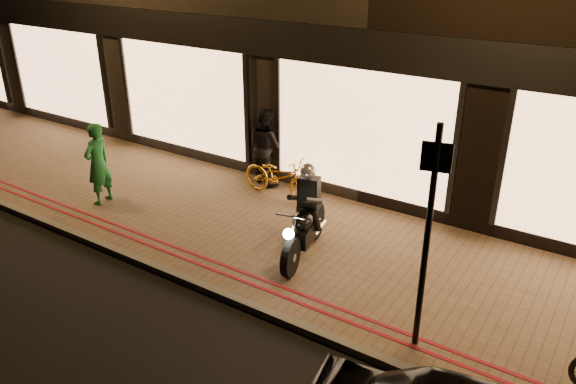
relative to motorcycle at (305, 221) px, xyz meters
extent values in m
plane|color=black|center=(-0.19, -1.68, -0.73)|extent=(90.00, 90.00, 0.00)
cube|color=brown|center=(-0.19, 0.32, -0.67)|extent=(50.00, 4.00, 0.12)
cube|color=#59544C|center=(-0.19, -1.63, -0.67)|extent=(50.00, 0.14, 0.12)
cube|color=maroon|center=(-0.19, -1.23, -0.61)|extent=(50.00, 0.06, 0.01)
cube|color=maroon|center=(-0.19, -1.03, -0.61)|extent=(50.00, 0.06, 0.01)
cube|color=black|center=(-0.19, 2.27, 2.42)|extent=(48.00, 0.12, 0.70)
cube|color=#FFBD7F|center=(-9.19, 2.26, 0.88)|extent=(3.60, 0.06, 2.38)
cube|color=#FFBD7F|center=(-4.69, 2.26, 0.88)|extent=(3.60, 0.06, 2.38)
cube|color=#FFBD7F|center=(-0.19, 2.26, 0.88)|extent=(3.60, 0.06, 2.38)
cylinder|color=black|center=(0.15, -0.67, -0.29)|extent=(0.26, 0.65, 0.64)
cylinder|color=black|center=(-0.14, 0.59, -0.29)|extent=(0.26, 0.65, 0.64)
cylinder|color=silver|center=(0.15, -0.67, -0.29)|extent=(0.17, 0.17, 0.14)
cylinder|color=silver|center=(-0.14, 0.59, -0.29)|extent=(0.17, 0.17, 0.14)
cube|color=black|center=(0.00, 0.01, -0.21)|extent=(0.41, 0.74, 0.30)
ellipsoid|color=black|center=(0.03, -0.12, 0.09)|extent=(0.43, 0.56, 0.29)
cube|color=black|center=(-0.07, 0.30, 0.09)|extent=(0.34, 0.59, 0.09)
cylinder|color=silver|center=(0.12, -0.53, 0.34)|extent=(0.59, 0.16, 0.03)
cylinder|color=silver|center=(0.14, -0.62, 0.01)|extent=(0.12, 0.33, 0.71)
sphere|color=white|center=(0.17, -0.76, 0.17)|extent=(0.20, 0.20, 0.17)
cylinder|color=silver|center=(0.01, 0.48, -0.33)|extent=(0.19, 0.55, 0.07)
cube|color=black|center=(-0.04, 0.18, 0.44)|extent=(0.38, 0.29, 0.55)
sphere|color=silver|center=(-0.03, 0.12, 0.85)|extent=(0.31, 0.31, 0.26)
cylinder|color=black|center=(-0.13, -0.17, 0.47)|extent=(0.30, 0.59, 0.34)
cylinder|color=black|center=(0.19, -0.10, 0.47)|extent=(0.14, 0.61, 0.34)
cylinder|color=black|center=(-0.17, 0.11, -0.01)|extent=(0.24, 0.29, 0.46)
cylinder|color=black|center=(0.10, 0.17, -0.01)|extent=(0.14, 0.28, 0.46)
cylinder|color=black|center=(2.40, -1.13, 0.89)|extent=(0.10, 0.10, 3.00)
cube|color=black|center=(2.40, -1.13, 1.99)|extent=(0.35, 0.11, 0.35)
imported|color=gold|center=(-1.64, 1.66, -0.17)|extent=(1.71, 0.64, 0.89)
imported|color=#1C6B32|center=(-4.45, -0.49, 0.21)|extent=(0.46, 0.64, 1.65)
imported|color=black|center=(-2.29, 2.12, 0.21)|extent=(0.98, 0.88, 1.64)
camera|label=1|loc=(4.23, -6.97, 4.24)|focal=35.00mm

